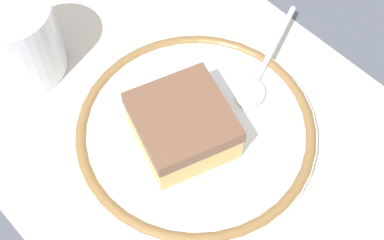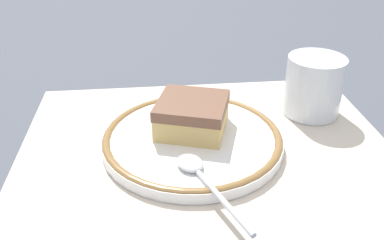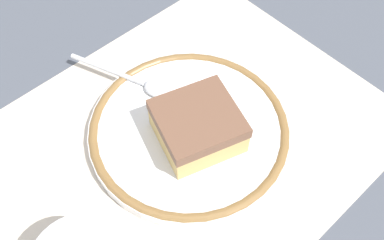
{
  "view_description": "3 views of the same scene",
  "coord_description": "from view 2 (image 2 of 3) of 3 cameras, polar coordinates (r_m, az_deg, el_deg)",
  "views": [
    {
      "loc": [
        -0.21,
        0.19,
        0.46
      ],
      "look_at": [
        -0.02,
        0.0,
        0.03
      ],
      "focal_mm": 52.76,
      "sensor_mm": 36.0,
      "label": 1
    },
    {
      "loc": [
        -0.06,
        -0.43,
        0.29
      ],
      "look_at": [
        -0.02,
        0.0,
        0.03
      ],
      "focal_mm": 38.86,
      "sensor_mm": 36.0,
      "label": 2
    },
    {
      "loc": [
        0.17,
        0.2,
        0.43
      ],
      "look_at": [
        -0.02,
        0.0,
        0.03
      ],
      "focal_mm": 41.8,
      "sensor_mm": 36.0,
      "label": 3
    }
  ],
  "objects": [
    {
      "name": "cup",
      "position": [
        0.61,
        16.26,
        4.04
      ],
      "size": [
        0.08,
        0.08,
        0.08
      ],
      "color": "silver",
      "rests_on": "placemat"
    },
    {
      "name": "plate",
      "position": [
        0.52,
        0.0,
        -2.36
      ],
      "size": [
        0.22,
        0.22,
        0.02
      ],
      "color": "white",
      "rests_on": "placemat"
    },
    {
      "name": "ground_plane",
      "position": [
        0.53,
        1.91,
        -3.44
      ],
      "size": [
        2.4,
        2.4,
        0.0
      ],
      "primitive_type": "plane",
      "color": "#4C515B"
    },
    {
      "name": "cake_slice",
      "position": [
        0.52,
        0.01,
        0.68
      ],
      "size": [
        0.1,
        0.1,
        0.04
      ],
      "color": "#DBB76B",
      "rests_on": "plate"
    },
    {
      "name": "placemat",
      "position": [
        0.53,
        1.91,
        -3.37
      ],
      "size": [
        0.46,
        0.35,
        0.0
      ],
      "primitive_type": "cube",
      "color": "beige",
      "rests_on": "ground_plane"
    },
    {
      "name": "spoon",
      "position": [
        0.45,
        0.96,
        -7.34
      ],
      "size": [
        0.07,
        0.13,
        0.01
      ],
      "color": "silver",
      "rests_on": "plate"
    }
  ]
}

